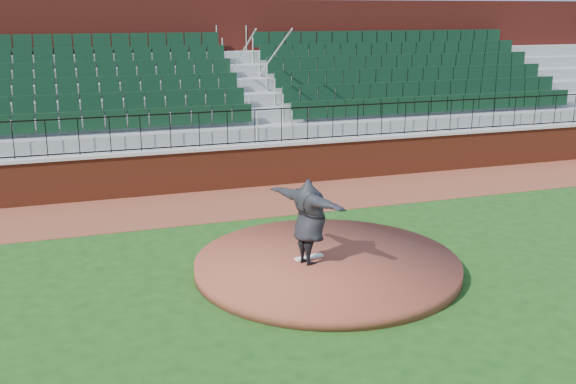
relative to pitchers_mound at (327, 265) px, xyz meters
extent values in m
plane|color=#184112|center=(-0.33, 0.01, -0.12)|extent=(90.00, 90.00, 0.00)
cube|color=brown|center=(-0.33, 5.41, -0.12)|extent=(34.00, 3.20, 0.01)
cube|color=maroon|center=(-0.33, 7.01, 0.47)|extent=(34.00, 0.35, 1.20)
cube|color=#B7B7B7|center=(-0.33, 7.01, 1.12)|extent=(34.00, 0.45, 0.10)
cube|color=maroon|center=(-0.33, 12.53, 2.62)|extent=(34.00, 0.50, 5.50)
cylinder|color=brown|center=(0.00, 0.00, 0.00)|extent=(5.36, 5.36, 0.25)
cube|color=white|center=(-0.32, 0.18, 0.15)|extent=(0.62, 0.25, 0.04)
imported|color=black|center=(-0.43, -0.08, 0.99)|extent=(1.31, 2.19, 1.73)
camera|label=1|loc=(-4.79, -11.67, 4.98)|focal=41.42mm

